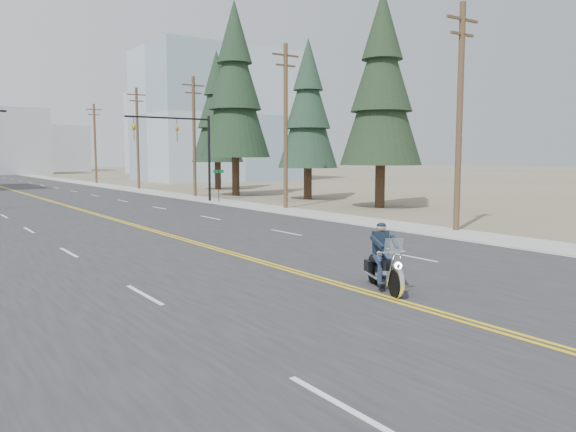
# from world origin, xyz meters

# --- Properties ---
(ground_plane) EXTENTS (400.00, 400.00, 0.00)m
(ground_plane) POSITION_xyz_m (0.00, 0.00, 0.00)
(ground_plane) COLOR #776D56
(ground_plane) RESTS_ON ground
(sidewalk_right) EXTENTS (3.00, 200.00, 0.01)m
(sidewalk_right) POSITION_xyz_m (11.50, 70.00, 0.01)
(sidewalk_right) COLOR #A5A5A0
(sidewalk_right) RESTS_ON ground
(traffic_mast_right) EXTENTS (7.10, 0.26, 7.00)m
(traffic_mast_right) POSITION_xyz_m (8.98, 32.00, 4.94)
(traffic_mast_right) COLOR black
(traffic_mast_right) RESTS_ON ground
(street_sign) EXTENTS (0.90, 0.06, 2.62)m
(street_sign) POSITION_xyz_m (10.80, 30.00, 1.80)
(street_sign) COLOR black
(street_sign) RESTS_ON ground
(utility_pole_a) EXTENTS (2.20, 0.30, 11.00)m
(utility_pole_a) POSITION_xyz_m (12.50, 8.00, 5.73)
(utility_pole_a) COLOR brown
(utility_pole_a) RESTS_ON ground
(utility_pole_b) EXTENTS (2.20, 0.30, 11.50)m
(utility_pole_b) POSITION_xyz_m (12.50, 23.00, 5.98)
(utility_pole_b) COLOR brown
(utility_pole_b) RESTS_ON ground
(utility_pole_c) EXTENTS (2.20, 0.30, 11.00)m
(utility_pole_c) POSITION_xyz_m (12.50, 38.00, 5.73)
(utility_pole_c) COLOR brown
(utility_pole_c) RESTS_ON ground
(utility_pole_d) EXTENTS (2.20, 0.30, 11.50)m
(utility_pole_d) POSITION_xyz_m (12.50, 53.00, 5.98)
(utility_pole_d) COLOR brown
(utility_pole_d) RESTS_ON ground
(utility_pole_e) EXTENTS (2.20, 0.30, 11.00)m
(utility_pole_e) POSITION_xyz_m (12.50, 70.00, 5.73)
(utility_pole_e) COLOR brown
(utility_pole_e) RESTS_ON ground
(glass_building) EXTENTS (24.00, 16.00, 20.00)m
(glass_building) POSITION_xyz_m (32.00, 70.00, 10.00)
(glass_building) COLOR #9EB5CC
(glass_building) RESTS_ON ground
(haze_bldg_b) EXTENTS (18.00, 14.00, 14.00)m
(haze_bldg_b) POSITION_xyz_m (8.00, 125.00, 7.00)
(haze_bldg_b) COLOR #ADB2B7
(haze_bldg_b) RESTS_ON ground
(haze_bldg_c) EXTENTS (16.00, 12.00, 18.00)m
(haze_bldg_c) POSITION_xyz_m (40.00, 110.00, 9.00)
(haze_bldg_c) COLOR #B7BCC6
(haze_bldg_c) RESTS_ON ground
(haze_bldg_e) EXTENTS (14.00, 14.00, 12.00)m
(haze_bldg_e) POSITION_xyz_m (25.00, 150.00, 6.00)
(haze_bldg_e) COLOR #B7BCC6
(haze_bldg_e) RESTS_ON ground
(motorcyclist) EXTENTS (1.87, 2.56, 1.83)m
(motorcyclist) POSITION_xyz_m (0.61, 0.86, 0.92)
(motorcyclist) COLOR black
(motorcyclist) RESTS_ON ground
(conifer_near) EXTENTS (5.81, 5.81, 15.37)m
(conifer_near) POSITION_xyz_m (18.28, 19.42, 8.83)
(conifer_near) COLOR #382619
(conifer_near) RESTS_ON ground
(conifer_mid) EXTENTS (5.12, 5.12, 13.65)m
(conifer_mid) POSITION_xyz_m (18.81, 28.83, 7.83)
(conifer_mid) COLOR #382619
(conifer_mid) RESTS_ON ground
(conifer_tall) EXTENTS (6.50, 6.50, 18.06)m
(conifer_tall) POSITION_xyz_m (15.99, 36.46, 10.37)
(conifer_tall) COLOR #382619
(conifer_tall) RESTS_ON ground
(conifer_far) EXTENTS (5.78, 5.78, 15.48)m
(conifer_far) POSITION_xyz_m (19.53, 46.88, 8.88)
(conifer_far) COLOR #382619
(conifer_far) RESTS_ON ground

